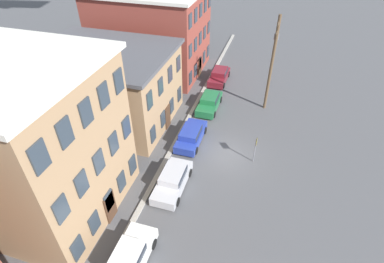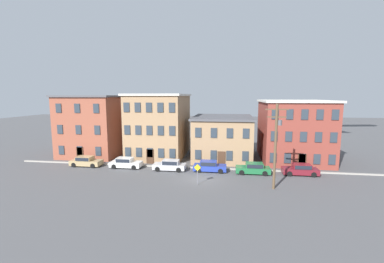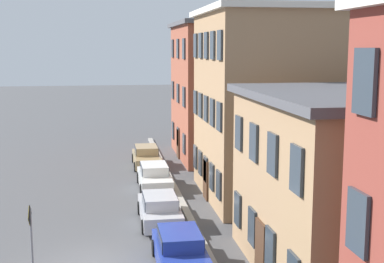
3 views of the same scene
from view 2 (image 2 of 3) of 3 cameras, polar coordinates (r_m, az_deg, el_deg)
ground_plane at (r=32.09m, az=1.92°, el=-10.42°), size 200.00×200.00×0.00m
kerb_strip at (r=36.35m, az=2.70°, el=-8.09°), size 56.00×0.36×0.16m
apartment_corner at (r=48.23m, az=-20.22°, el=1.48°), size 9.77×12.27×10.19m
apartment_midblock at (r=43.91m, az=-7.16°, el=1.47°), size 9.09×12.10×10.42m
apartment_far at (r=42.50m, az=6.82°, el=-1.20°), size 9.50×11.86×6.80m
apartment_annex at (r=43.69m, az=21.50°, el=0.31°), size 10.15×12.25×9.45m
car_tan at (r=40.41m, az=-22.53°, el=-6.07°), size 4.40×1.92×1.43m
car_white at (r=37.74m, az=-14.54°, el=-6.68°), size 4.40×1.92×1.43m
car_silver at (r=35.46m, az=-4.94°, el=-7.40°), size 4.40×1.92×1.43m
car_blue at (r=34.90m, az=3.88°, el=-7.63°), size 4.40×1.92×1.43m
car_green at (r=34.77m, az=13.46°, el=-7.90°), size 4.40×1.92×1.43m
car_maroon at (r=36.13m, az=22.97°, el=-7.71°), size 4.40×1.92×1.43m
caution_sign at (r=29.41m, az=1.22°, el=-8.78°), size 0.86×0.08×2.49m
utility_pole at (r=28.80m, az=18.16°, el=-2.22°), size 2.40×0.44×9.28m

